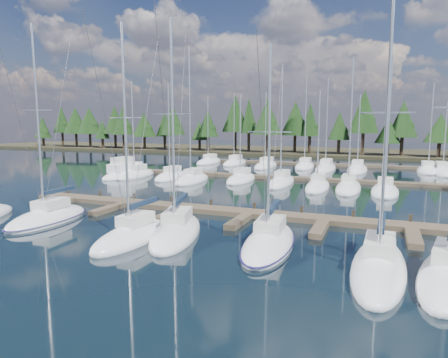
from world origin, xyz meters
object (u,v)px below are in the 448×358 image
at_px(main_dock, 248,215).
at_px(front_sailboat_4, 269,243).
at_px(motor_yacht_left, 125,173).
at_px(front_sailboat_5, 379,267).
at_px(front_sailboat_1, 48,218).
at_px(front_sailboat_2, 133,236).
at_px(front_sailboat_3, 176,232).

relative_size(main_dock, front_sailboat_4, 3.43).
height_order(front_sailboat_4, motor_yacht_left, front_sailboat_4).
xyz_separation_m(main_dock, front_sailboat_5, (9.95, -8.93, 0.09)).
bearing_deg(front_sailboat_1, front_sailboat_2, -11.25).
height_order(front_sailboat_1, front_sailboat_2, front_sailboat_1).
bearing_deg(front_sailboat_4, front_sailboat_1, -179.61).
relative_size(main_dock, front_sailboat_1, 2.85).
bearing_deg(front_sailboat_5, front_sailboat_3, 171.01).
bearing_deg(motor_yacht_left, front_sailboat_2, -53.64).
distance_m(front_sailboat_1, front_sailboat_2, 9.16).
xyz_separation_m(main_dock, motor_yacht_left, (-23.91, 16.87, 0.30)).
bearing_deg(front_sailboat_1, front_sailboat_3, 0.82).
height_order(main_dock, front_sailboat_4, front_sailboat_4).
xyz_separation_m(front_sailboat_1, front_sailboat_5, (23.89, -1.86, -0.00)).
bearing_deg(main_dock, front_sailboat_3, -112.30).
xyz_separation_m(main_dock, front_sailboat_3, (-2.83, -6.91, 0.09)).
relative_size(front_sailboat_5, motor_yacht_left, 1.56).
bearing_deg(motor_yacht_left, front_sailboat_3, -48.46).
xyz_separation_m(front_sailboat_3, front_sailboat_5, (12.79, -2.02, 0.00)).
xyz_separation_m(front_sailboat_2, front_sailboat_4, (8.58, 1.91, -0.03)).
xyz_separation_m(front_sailboat_2, front_sailboat_3, (2.13, 1.95, -0.01)).
relative_size(front_sailboat_2, front_sailboat_5, 0.98).
distance_m(main_dock, front_sailboat_1, 15.63).
xyz_separation_m(front_sailboat_1, front_sailboat_2, (8.98, -1.79, 0.01)).
relative_size(main_dock, front_sailboat_5, 3.01).
relative_size(front_sailboat_2, front_sailboat_3, 0.97).
bearing_deg(main_dock, front_sailboat_1, -153.11).
xyz_separation_m(front_sailboat_5, motor_yacht_left, (-33.86, 25.81, 0.22)).
relative_size(front_sailboat_1, front_sailboat_4, 1.20).
bearing_deg(front_sailboat_3, motor_yacht_left, 131.54).
distance_m(front_sailboat_1, motor_yacht_left, 25.93).
height_order(front_sailboat_1, front_sailboat_5, front_sailboat_1).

